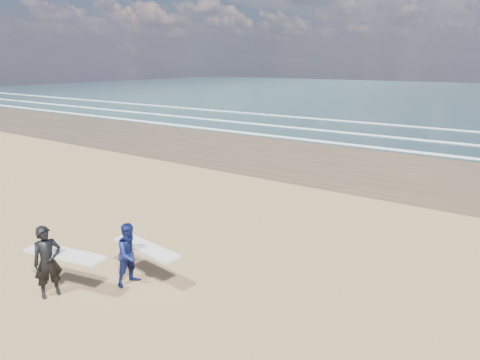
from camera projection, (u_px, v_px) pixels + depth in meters
The scene contains 2 objects.
surfer_near at pixel (50, 261), 10.39m from camera, with size 2.26×1.22×1.83m.
surfer_far at pixel (132, 253), 10.99m from camera, with size 2.24×1.17×1.67m.
Camera 1 is at (9.89, -5.28, 5.62)m, focal length 32.00 mm.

